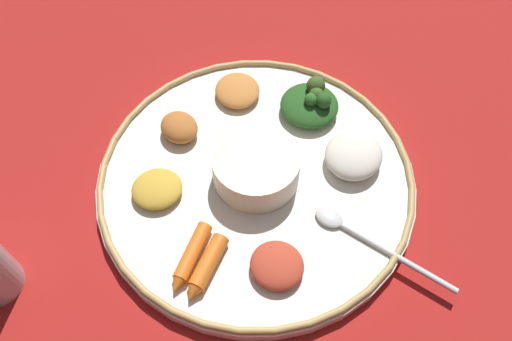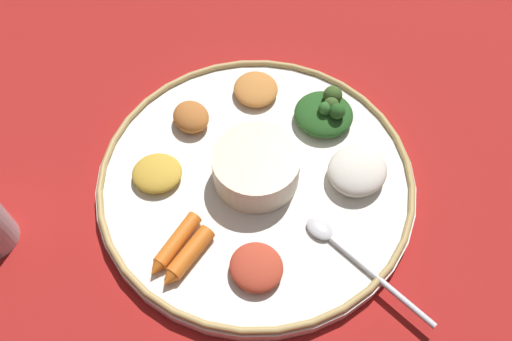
{
  "view_description": "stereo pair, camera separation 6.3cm",
  "coord_description": "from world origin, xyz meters",
  "px_view_note": "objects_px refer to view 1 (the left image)",
  "views": [
    {
      "loc": [
        0.34,
        0.03,
        0.56
      ],
      "look_at": [
        0.0,
        0.0,
        0.03
      ],
      "focal_mm": 37.08,
      "sensor_mm": 36.0,
      "label": 1
    },
    {
      "loc": [
        0.33,
        0.09,
        0.56
      ],
      "look_at": [
        0.0,
        0.0,
        0.03
      ],
      "focal_mm": 37.08,
      "sensor_mm": 36.0,
      "label": 2
    }
  ],
  "objects_px": {
    "greens_pile": "(311,103)",
    "carrot_outer": "(206,267)",
    "carrot_near_spoon": "(191,257)",
    "center_bowl": "(256,166)",
    "spoon": "(362,236)"
  },
  "relations": [
    {
      "from": "greens_pile",
      "to": "carrot_near_spoon",
      "type": "distance_m",
      "value": 0.26
    },
    {
      "from": "spoon",
      "to": "carrot_outer",
      "type": "bearing_deg",
      "value": -71.97
    },
    {
      "from": "center_bowl",
      "to": "carrot_near_spoon",
      "type": "relative_size",
      "value": 1.23
    },
    {
      "from": "carrot_near_spoon",
      "to": "carrot_outer",
      "type": "height_order",
      "value": "carrot_outer"
    },
    {
      "from": "carrot_near_spoon",
      "to": "carrot_outer",
      "type": "distance_m",
      "value": 0.02
    },
    {
      "from": "center_bowl",
      "to": "greens_pile",
      "type": "distance_m",
      "value": 0.13
    },
    {
      "from": "spoon",
      "to": "greens_pile",
      "type": "relative_size",
      "value": 2.04
    },
    {
      "from": "spoon",
      "to": "carrot_outer",
      "type": "xyz_separation_m",
      "value": [
        0.06,
        -0.17,
        0.01
      ]
    },
    {
      "from": "greens_pile",
      "to": "carrot_near_spoon",
      "type": "bearing_deg",
      "value": -28.78
    },
    {
      "from": "center_bowl",
      "to": "carrot_near_spoon",
      "type": "distance_m",
      "value": 0.13
    },
    {
      "from": "spoon",
      "to": "carrot_near_spoon",
      "type": "height_order",
      "value": "carrot_near_spoon"
    },
    {
      "from": "greens_pile",
      "to": "carrot_near_spoon",
      "type": "xyz_separation_m",
      "value": [
        0.22,
        -0.12,
        -0.01
      ]
    },
    {
      "from": "greens_pile",
      "to": "carrot_outer",
      "type": "bearing_deg",
      "value": -23.93
    },
    {
      "from": "greens_pile",
      "to": "carrot_near_spoon",
      "type": "height_order",
      "value": "greens_pile"
    },
    {
      "from": "greens_pile",
      "to": "carrot_outer",
      "type": "height_order",
      "value": "greens_pile"
    }
  ]
}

